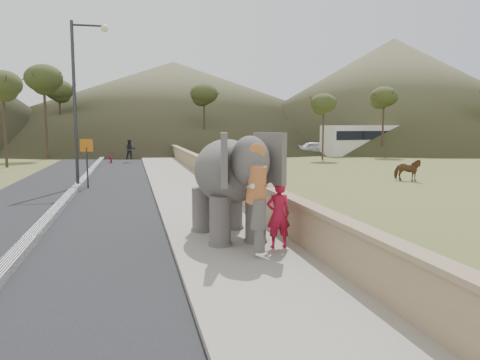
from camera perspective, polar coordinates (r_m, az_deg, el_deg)
name	(u,v)px	position (r m, az deg, el deg)	size (l,w,h in m)	color
ground	(224,238)	(12.80, -1.95, -7.08)	(160.00, 160.00, 0.00)	olive
road	(74,193)	(22.56, -19.61, -1.46)	(7.00, 120.00, 0.03)	black
median	(74,191)	(22.55, -19.62, -1.22)	(0.35, 120.00, 0.22)	black
walkway	(184,188)	(22.53, -6.88, -0.98)	(3.00, 120.00, 0.15)	#9E9687
parapet	(218,177)	(22.71, -2.76, 0.32)	(0.30, 120.00, 1.10)	tan
lamppost	(81,88)	(24.20, -18.83, 10.62)	(1.76, 0.36, 8.00)	#2C2C30
signboard	(87,155)	(23.79, -18.17, 2.93)	(0.60, 0.08, 2.40)	#2D2D33
cow	(407,170)	(27.31, 19.70, 1.15)	(0.67, 1.47, 1.24)	brown
distant_car	(317,148)	(49.84, 9.39, 3.85)	(1.70, 4.23, 1.44)	silver
bus_white	(370,140)	(51.38, 15.56, 4.70)	(2.50, 11.00, 3.10)	white
bus_orange	(428,140)	(55.89, 21.89, 4.60)	(2.50, 11.00, 3.10)	#CF6724
hill_right	(392,93)	(74.98, 18.03, 10.07)	(56.00, 56.00, 16.00)	brown
hill_far	(174,103)	(82.63, -8.05, 9.28)	(80.00, 80.00, 14.00)	brown
elephant_and_man	(228,186)	(12.10, -1.48, -0.74)	(2.39, 3.90, 2.68)	#68625E
motorcyclist	(121,153)	(39.99, -14.29, 3.16)	(2.36, 1.71, 1.95)	maroon
trees	(189,117)	(45.15, -6.21, 7.59)	(48.64, 37.24, 8.74)	#473828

